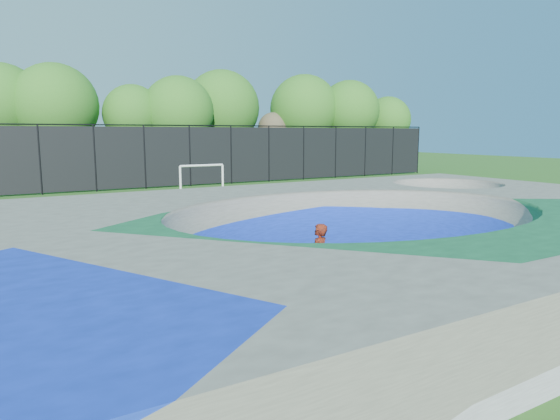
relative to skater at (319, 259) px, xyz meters
The scene contains 7 objects.
ground 3.25m from the skater, 33.61° to the left, with size 120.00×120.00×0.00m, color #245417.
skate_deck 3.16m from the skater, 33.61° to the left, with size 22.00×14.00×1.50m, color gray.
skater is the anchor object (origin of this frame).
skateboard 0.77m from the skater, ahead, with size 0.78×0.22×0.05m, color black.
soccer_goal 18.27m from the skater, 75.98° to the left, with size 2.67×0.12×1.76m.
fence 22.94m from the skater, 83.41° to the left, with size 48.09×0.09×4.04m.
treeline 28.29m from the skater, 86.74° to the left, with size 52.06×7.70×8.52m.
Camera 1 is at (-8.82, -10.47, 3.54)m, focal length 32.00 mm.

